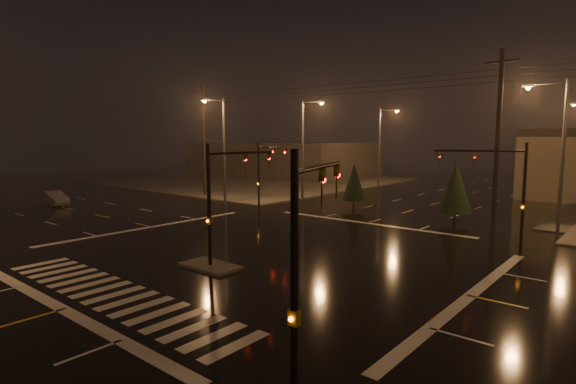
% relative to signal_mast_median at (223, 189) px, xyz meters
% --- Properties ---
extents(ground, '(140.00, 140.00, 0.00)m').
position_rel_signal_mast_median_xyz_m(ground, '(-0.00, 3.07, -3.75)').
color(ground, black).
rests_on(ground, ground).
extents(sidewalk_nw, '(36.00, 36.00, 0.12)m').
position_rel_signal_mast_median_xyz_m(sidewalk_nw, '(-30.00, 33.07, -3.69)').
color(sidewalk_nw, '#474540').
rests_on(sidewalk_nw, ground).
extents(median_island, '(3.00, 1.60, 0.15)m').
position_rel_signal_mast_median_xyz_m(median_island, '(-0.00, -0.93, -3.68)').
color(median_island, '#474540').
rests_on(median_island, ground).
extents(crosswalk, '(15.00, 2.60, 0.01)m').
position_rel_signal_mast_median_xyz_m(crosswalk, '(-0.00, -5.93, -3.75)').
color(crosswalk, beige).
rests_on(crosswalk, ground).
extents(stop_bar_near, '(16.00, 0.50, 0.01)m').
position_rel_signal_mast_median_xyz_m(stop_bar_near, '(-0.00, -7.93, -3.75)').
color(stop_bar_near, beige).
rests_on(stop_bar_near, ground).
extents(stop_bar_far, '(16.00, 0.50, 0.01)m').
position_rel_signal_mast_median_xyz_m(stop_bar_far, '(-0.00, 14.07, -3.75)').
color(stop_bar_far, beige).
rests_on(stop_bar_far, ground).
extents(commercial_block, '(30.00, 18.00, 5.60)m').
position_rel_signal_mast_median_xyz_m(commercial_block, '(-35.00, 45.07, -0.95)').
color(commercial_block, '#413C39').
rests_on(commercial_block, ground).
extents(signal_mast_median, '(0.25, 4.59, 6.00)m').
position_rel_signal_mast_median_xyz_m(signal_mast_median, '(0.00, 0.00, 0.00)').
color(signal_mast_median, black).
rests_on(signal_mast_median, ground).
extents(signal_mast_ne, '(4.84, 1.86, 6.00)m').
position_rel_signal_mast_median_xyz_m(signal_mast_ne, '(9.50, 13.21, 0.04)').
color(signal_mast_ne, black).
rests_on(signal_mast_ne, ground).
extents(signal_mast_nw, '(4.84, 1.86, 6.00)m').
position_rel_signal_mast_median_xyz_m(signal_mast_nw, '(-9.50, 13.21, 0.04)').
color(signal_mast_nw, black).
rests_on(signal_mast_nw, ground).
extents(signal_mast_se, '(1.55, 3.87, 6.00)m').
position_rel_signal_mast_median_xyz_m(signal_mast_se, '(10.23, -6.68, -0.04)').
color(signal_mast_se, black).
rests_on(signal_mast_se, ground).
extents(streetlight_1, '(2.77, 0.32, 10.00)m').
position_rel_signal_mast_median_xyz_m(streetlight_1, '(-11.18, 21.07, 2.05)').
color(streetlight_1, '#38383A').
rests_on(streetlight_1, ground).
extents(streetlight_2, '(2.77, 0.32, 10.00)m').
position_rel_signal_mast_median_xyz_m(streetlight_2, '(-11.18, 37.07, 2.05)').
color(streetlight_2, '#38383A').
rests_on(streetlight_2, ground).
extents(streetlight_3, '(2.77, 0.32, 10.00)m').
position_rel_signal_mast_median_xyz_m(streetlight_3, '(11.18, 19.07, 2.05)').
color(streetlight_3, '#38383A').
rests_on(streetlight_3, ground).
extents(streetlight_5, '(0.32, 2.77, 10.00)m').
position_rel_signal_mast_median_xyz_m(streetlight_5, '(-16.00, 14.26, 2.05)').
color(streetlight_5, '#38383A').
rests_on(streetlight_5, ground).
extents(utility_pole_0, '(2.20, 0.32, 12.00)m').
position_rel_signal_mast_median_xyz_m(utility_pole_0, '(-22.00, 17.07, 2.38)').
color(utility_pole_0, black).
rests_on(utility_pole_0, ground).
extents(utility_pole_1, '(2.20, 0.32, 12.00)m').
position_rel_signal_mast_median_xyz_m(utility_pole_1, '(8.00, 17.07, 2.38)').
color(utility_pole_1, black).
rests_on(utility_pole_1, ground).
extents(conifer_3, '(2.13, 2.13, 4.03)m').
position_rel_signal_mast_median_xyz_m(conifer_3, '(-4.67, 19.85, -1.39)').
color(conifer_3, black).
rests_on(conifer_3, ground).
extents(conifer_4, '(2.42, 2.42, 4.49)m').
position_rel_signal_mast_median_xyz_m(conifer_4, '(4.74, 18.93, -1.16)').
color(conifer_4, black).
rests_on(conifer_4, ground).
extents(car_crossing, '(4.14, 1.56, 1.35)m').
position_rel_signal_mast_median_xyz_m(car_crossing, '(-27.30, 3.22, -3.08)').
color(car_crossing, slate).
rests_on(car_crossing, ground).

